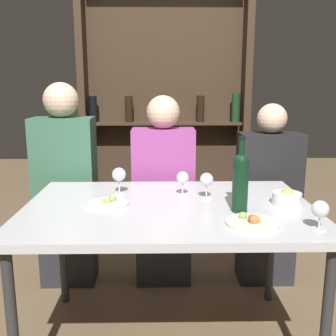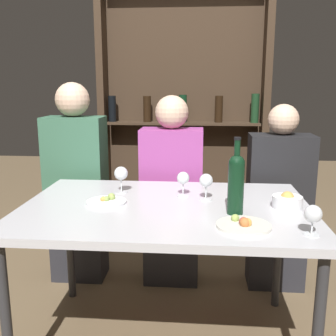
{
  "view_description": "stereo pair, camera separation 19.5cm",
  "coord_description": "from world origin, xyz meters",
  "px_view_note": "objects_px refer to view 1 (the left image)",
  "views": [
    {
      "loc": [
        -0.03,
        -1.77,
        1.29
      ],
      "look_at": [
        0.0,
        0.14,
        0.88
      ],
      "focal_mm": 42.0,
      "sensor_mm": 36.0,
      "label": 1
    },
    {
      "loc": [
        0.16,
        -1.76,
        1.29
      ],
      "look_at": [
        0.0,
        0.14,
        0.88
      ],
      "focal_mm": 42.0,
      "sensor_mm": 36.0,
      "label": 2
    }
  ],
  "objects_px": {
    "snack_bowl": "(287,198)",
    "wine_glass_3": "(320,210)",
    "wine_glass_0": "(183,179)",
    "wine_glass_2": "(207,180)",
    "food_plate_0": "(108,203)",
    "seated_person_center": "(163,197)",
    "wine_bottle": "(240,179)",
    "wine_glass_1": "(119,175)",
    "seated_person_right": "(267,201)",
    "seated_person_left": "(66,191)",
    "food_plate_1": "(252,222)"
  },
  "relations": [
    {
      "from": "snack_bowl",
      "to": "wine_glass_3",
      "type": "bearing_deg",
      "value": -86.09
    },
    {
      "from": "wine_glass_0",
      "to": "snack_bowl",
      "type": "xyz_separation_m",
      "value": [
        0.49,
        -0.15,
        -0.06
      ]
    },
    {
      "from": "wine_glass_2",
      "to": "food_plate_0",
      "type": "relative_size",
      "value": 0.69
    },
    {
      "from": "snack_bowl",
      "to": "seated_person_center",
      "type": "relative_size",
      "value": 0.11
    },
    {
      "from": "wine_bottle",
      "to": "seated_person_center",
      "type": "xyz_separation_m",
      "value": [
        -0.34,
        0.75,
        -0.3
      ]
    },
    {
      "from": "wine_glass_1",
      "to": "seated_person_right",
      "type": "relative_size",
      "value": 0.12
    },
    {
      "from": "wine_glass_1",
      "to": "seated_person_left",
      "type": "xyz_separation_m",
      "value": [
        -0.39,
        0.45,
        -0.21
      ]
    },
    {
      "from": "wine_bottle",
      "to": "seated_person_right",
      "type": "relative_size",
      "value": 0.29
    },
    {
      "from": "wine_glass_0",
      "to": "seated_person_right",
      "type": "xyz_separation_m",
      "value": [
        0.58,
        0.49,
        -0.27
      ]
    },
    {
      "from": "wine_glass_2",
      "to": "food_plate_0",
      "type": "bearing_deg",
      "value": -169.31
    },
    {
      "from": "food_plate_1",
      "to": "snack_bowl",
      "type": "relative_size",
      "value": 1.61
    },
    {
      "from": "wine_glass_2",
      "to": "wine_glass_1",
      "type": "bearing_deg",
      "value": 167.15
    },
    {
      "from": "seated_person_left",
      "to": "seated_person_center",
      "type": "distance_m",
      "value": 0.62
    },
    {
      "from": "wine_glass_3",
      "to": "seated_person_right",
      "type": "height_order",
      "value": "seated_person_right"
    },
    {
      "from": "snack_bowl",
      "to": "seated_person_right",
      "type": "bearing_deg",
      "value": 81.89
    },
    {
      "from": "wine_glass_1",
      "to": "snack_bowl",
      "type": "distance_m",
      "value": 0.84
    },
    {
      "from": "wine_glass_0",
      "to": "wine_glass_2",
      "type": "distance_m",
      "value": 0.13
    },
    {
      "from": "wine_bottle",
      "to": "wine_glass_3",
      "type": "distance_m",
      "value": 0.36
    },
    {
      "from": "wine_glass_3",
      "to": "seated_person_center",
      "type": "height_order",
      "value": "seated_person_center"
    },
    {
      "from": "wine_glass_0",
      "to": "seated_person_right",
      "type": "height_order",
      "value": "seated_person_right"
    },
    {
      "from": "wine_glass_1",
      "to": "wine_glass_2",
      "type": "height_order",
      "value": "wine_glass_1"
    },
    {
      "from": "wine_glass_3",
      "to": "food_plate_0",
      "type": "relative_size",
      "value": 0.61
    },
    {
      "from": "wine_glass_2",
      "to": "wine_glass_0",
      "type": "bearing_deg",
      "value": 152.46
    },
    {
      "from": "wine_glass_2",
      "to": "seated_person_left",
      "type": "xyz_separation_m",
      "value": [
        -0.83,
        0.55,
        -0.2
      ]
    },
    {
      "from": "seated_person_center",
      "to": "seated_person_right",
      "type": "xyz_separation_m",
      "value": [
        0.67,
        0.0,
        -0.03
      ]
    },
    {
      "from": "wine_bottle",
      "to": "food_plate_1",
      "type": "xyz_separation_m",
      "value": [
        0.02,
        -0.17,
        -0.14
      ]
    },
    {
      "from": "wine_glass_1",
      "to": "seated_person_center",
      "type": "xyz_separation_m",
      "value": [
        0.23,
        0.45,
        -0.25
      ]
    },
    {
      "from": "wine_bottle",
      "to": "seated_person_right",
      "type": "height_order",
      "value": "seated_person_right"
    },
    {
      "from": "snack_bowl",
      "to": "food_plate_1",
      "type": "bearing_deg",
      "value": -129.88
    },
    {
      "from": "wine_glass_0",
      "to": "wine_glass_3",
      "type": "relative_size",
      "value": 1.07
    },
    {
      "from": "wine_bottle",
      "to": "seated_person_left",
      "type": "distance_m",
      "value": 1.24
    },
    {
      "from": "food_plate_0",
      "to": "food_plate_1",
      "type": "bearing_deg",
      "value": -23.7
    },
    {
      "from": "wine_glass_3",
      "to": "wine_glass_1",
      "type": "bearing_deg",
      "value": 147.8
    },
    {
      "from": "food_plate_1",
      "to": "snack_bowl",
      "type": "xyz_separation_m",
      "value": [
        0.22,
        0.27,
        0.02
      ]
    },
    {
      "from": "food_plate_0",
      "to": "seated_person_left",
      "type": "xyz_separation_m",
      "value": [
        -0.36,
        0.64,
        -0.12
      ]
    },
    {
      "from": "food_plate_0",
      "to": "seated_person_left",
      "type": "bearing_deg",
      "value": 118.99
    },
    {
      "from": "wine_glass_2",
      "to": "snack_bowl",
      "type": "height_order",
      "value": "wine_glass_2"
    },
    {
      "from": "wine_glass_3",
      "to": "seated_person_left",
      "type": "height_order",
      "value": "seated_person_left"
    },
    {
      "from": "wine_glass_0",
      "to": "seated_person_center",
      "type": "bearing_deg",
      "value": 100.9
    },
    {
      "from": "wine_glass_2",
      "to": "snack_bowl",
      "type": "xyz_separation_m",
      "value": [
        0.37,
        -0.09,
        -0.06
      ]
    },
    {
      "from": "seated_person_center",
      "to": "seated_person_right",
      "type": "height_order",
      "value": "seated_person_center"
    },
    {
      "from": "snack_bowl",
      "to": "wine_glass_0",
      "type": "bearing_deg",
      "value": 162.47
    },
    {
      "from": "wine_glass_3",
      "to": "wine_glass_2",
      "type": "bearing_deg",
      "value": 132.82
    },
    {
      "from": "wine_glass_1",
      "to": "seated_person_center",
      "type": "relative_size",
      "value": 0.11
    },
    {
      "from": "wine_bottle",
      "to": "seated_person_left",
      "type": "bearing_deg",
      "value": 141.91
    },
    {
      "from": "wine_glass_2",
      "to": "food_plate_1",
      "type": "height_order",
      "value": "wine_glass_2"
    },
    {
      "from": "wine_bottle",
      "to": "wine_glass_0",
      "type": "height_order",
      "value": "wine_bottle"
    },
    {
      "from": "seated_person_right",
      "to": "wine_glass_1",
      "type": "bearing_deg",
      "value": -153.41
    },
    {
      "from": "wine_glass_0",
      "to": "wine_glass_2",
      "type": "height_order",
      "value": "wine_glass_2"
    },
    {
      "from": "food_plate_1",
      "to": "wine_glass_1",
      "type": "bearing_deg",
      "value": 141.78
    }
  ]
}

